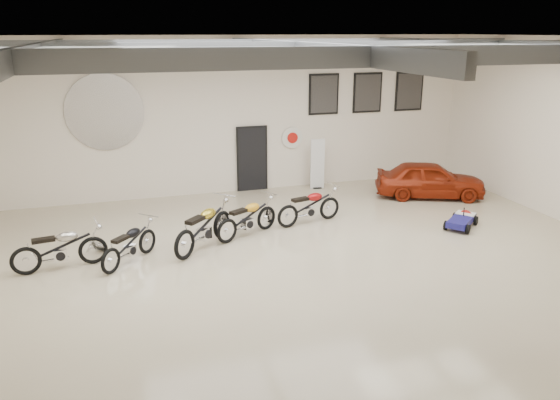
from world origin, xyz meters
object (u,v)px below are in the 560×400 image
object	(u,v)px
motorcycle_black	(129,244)
vintage_car	(430,179)
banner_stand	(317,163)
motorcycle_red	(309,206)
motorcycle_silver	(59,247)
go_kart	(463,217)
motorcycle_yellow	(247,217)
motorcycle_gold	(204,226)

from	to	relation	value
motorcycle_black	vintage_car	bearing A→B (deg)	-33.05
banner_stand	motorcycle_red	world-z (taller)	banner_stand
motorcycle_black	motorcycle_red	world-z (taller)	motorcycle_red
vintage_car	motorcycle_silver	bearing A→B (deg)	124.84
go_kart	motorcycle_yellow	bearing A→B (deg)	130.36
motorcycle_red	vintage_car	distance (m)	4.72
motorcycle_red	go_kart	bearing A→B (deg)	-34.35
go_kart	vintage_car	bearing A→B (deg)	37.13
motorcycle_red	motorcycle_yellow	bearing A→B (deg)	179.73
vintage_car	motorcycle_red	bearing A→B (deg)	127.23
banner_stand	motorcycle_gold	world-z (taller)	banner_stand
motorcycle_silver	go_kart	distance (m)	10.29
motorcycle_red	go_kart	distance (m)	4.20
banner_stand	motorcycle_silver	bearing A→B (deg)	-145.26
motorcycle_black	motorcycle_red	distance (m)	5.04
motorcycle_red	vintage_car	size ratio (longest dim) A/B	0.58
banner_stand	vintage_car	xyz separation A→B (m)	(3.08, -2.01, -0.30)
motorcycle_silver	motorcycle_black	world-z (taller)	motorcycle_silver
banner_stand	motorcycle_gold	distance (m)	6.19
motorcycle_black	motorcycle_yellow	distance (m)	3.12
motorcycle_red	motorcycle_silver	bearing A→B (deg)	177.10
motorcycle_red	go_kart	world-z (taller)	motorcycle_red
motorcycle_silver	motorcycle_black	distance (m)	1.50
motorcycle_yellow	go_kart	bearing A→B (deg)	-38.72
motorcycle_gold	motorcycle_yellow	xyz separation A→B (m)	(1.21, 0.49, -0.07)
motorcycle_yellow	motorcycle_gold	bearing A→B (deg)	173.57
motorcycle_yellow	vintage_car	world-z (taller)	vintage_car
motorcycle_yellow	motorcycle_silver	bearing A→B (deg)	161.06
motorcycle_silver	go_kart	xyz separation A→B (m)	(10.29, -0.25, -0.26)
motorcycle_gold	vintage_car	size ratio (longest dim) A/B	0.66
motorcycle_gold	banner_stand	bearing A→B (deg)	-2.32
banner_stand	vintage_car	distance (m)	3.69
go_kart	banner_stand	bearing A→B (deg)	77.87
motorcycle_black	motorcycle_silver	bearing A→B (deg)	127.90
motorcycle_silver	motorcycle_yellow	world-z (taller)	motorcycle_silver
banner_stand	motorcycle_red	xyz separation A→B (m)	(-1.48, -3.23, -0.36)
banner_stand	motorcycle_gold	xyz separation A→B (m)	(-4.55, -4.18, -0.29)
motorcycle_black	vintage_car	distance (m)	9.76
motorcycle_black	vintage_car	size ratio (longest dim) A/B	0.54
motorcycle_silver	vintage_car	xyz separation A→B (m)	(10.92, 2.45, 0.06)
motorcycle_gold	motorcycle_red	xyz separation A→B (m)	(3.08, 0.95, -0.07)
banner_stand	motorcycle_red	size ratio (longest dim) A/B	0.89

